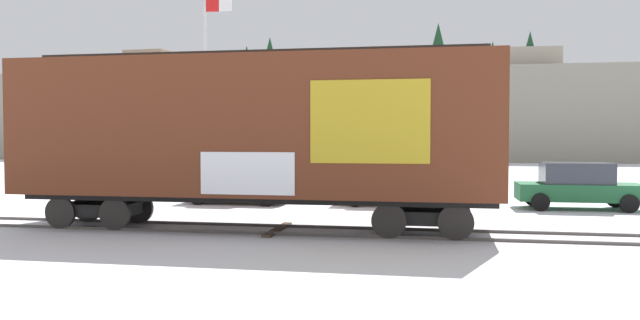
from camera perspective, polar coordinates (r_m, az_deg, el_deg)
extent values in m
plane|color=silver|center=(18.00, -7.28, -6.31)|extent=(260.00, 260.00, 0.00)
cube|color=#4C4742|center=(17.20, -6.72, -6.58)|extent=(60.00, 0.97, 0.08)
cube|color=#4C4742|center=(18.57, -5.39, -5.92)|extent=(60.00, 0.97, 0.08)
cube|color=#423323|center=(17.70, -3.89, -6.33)|extent=(0.28, 2.50, 0.07)
cube|color=#5B2B19|center=(17.69, -6.07, 3.04)|extent=(13.55, 3.18, 3.77)
cube|color=#2D2823|center=(17.83, -6.10, 9.49)|extent=(12.84, 0.59, 0.24)
cube|color=#B2931E|center=(15.53, 4.52, 3.51)|extent=(2.97, 0.07, 2.07)
cube|color=silver|center=(16.19, -6.65, -1.22)|extent=(2.51, 0.07, 1.10)
cube|color=black|center=(17.77, -6.05, -3.37)|extent=(13.26, 1.83, 0.20)
cube|color=black|center=(19.69, -19.32, -4.19)|extent=(2.12, 1.37, 0.36)
cylinder|color=black|center=(19.52, -22.55, -4.44)|extent=(0.92, 0.13, 0.92)
cylinder|color=black|center=(20.74, -20.37, -4.03)|extent=(0.92, 0.13, 0.92)
cylinder|color=black|center=(18.65, -18.16, -4.68)|extent=(0.92, 0.13, 0.92)
cylinder|color=black|center=(19.92, -16.16, -4.23)|extent=(0.92, 0.13, 0.92)
cube|color=black|center=(17.09, 9.33, -5.06)|extent=(2.12, 1.37, 0.36)
cylinder|color=black|center=(16.42, 6.29, -5.52)|extent=(0.92, 0.13, 0.92)
cylinder|color=black|center=(17.85, 6.64, -4.90)|extent=(0.92, 0.13, 0.92)
cylinder|color=black|center=(16.38, 12.26, -5.57)|extent=(0.92, 0.13, 0.92)
cylinder|color=black|center=(17.81, 12.12, -4.95)|extent=(0.92, 0.13, 0.92)
cylinder|color=silver|center=(31.94, -10.38, 6.08)|extent=(0.12, 0.12, 9.67)
cube|color=red|center=(32.38, -9.17, 13.83)|extent=(1.30, 0.20, 0.74)
cube|color=white|center=(32.32, -8.59, 13.86)|extent=(0.65, 0.12, 0.74)
cube|color=gray|center=(80.85, 6.07, 3.74)|extent=(138.57, 34.59, 9.61)
cube|color=#8C725B|center=(77.86, -15.07, 8.38)|extent=(5.24, 5.01, 3.00)
cube|color=#9E9384|center=(71.54, 18.47, 8.64)|extent=(6.29, 3.85, 2.38)
cone|color=#193D23|center=(68.38, 10.71, 10.11)|extent=(2.48, 2.48, 4.96)
cone|color=#193D23|center=(75.07, -2.20, 8.86)|extent=(1.73, 1.73, 3.46)
cone|color=#193D23|center=(72.98, 18.56, 9.33)|extent=(2.22, 2.22, 4.45)
cone|color=#193D23|center=(73.36, -4.58, 9.39)|extent=(2.21, 2.21, 4.42)
cone|color=#193D23|center=(74.07, -6.68, 8.95)|extent=(1.75, 1.75, 3.49)
cone|color=#193D23|center=(75.59, 15.42, 8.91)|extent=(1.96, 1.96, 3.91)
cube|color=black|center=(24.92, -7.36, -2.48)|extent=(4.10, 1.97, 0.62)
cube|color=#2D333D|center=(24.94, -7.83, -0.90)|extent=(1.81, 1.71, 0.75)
cylinder|color=black|center=(25.36, -3.77, -3.09)|extent=(0.65, 0.24, 0.64)
cylinder|color=black|center=(23.70, -4.90, -3.47)|extent=(0.65, 0.24, 0.64)
cylinder|color=black|center=(26.23, -9.57, -2.94)|extent=(0.65, 0.24, 0.64)
cylinder|color=black|center=(24.63, -11.04, -3.28)|extent=(0.65, 0.24, 0.64)
cube|color=#9E8966|center=(24.12, 7.10, -2.59)|extent=(4.51, 2.02, 0.66)
cube|color=#2D333D|center=(24.10, 6.54, -0.99)|extent=(2.31, 1.73, 0.69)
cylinder|color=black|center=(24.90, 10.73, -3.22)|extent=(0.65, 0.25, 0.64)
cylinder|color=black|center=(23.20, 10.59, -3.62)|extent=(0.65, 0.25, 0.64)
cylinder|color=black|center=(25.18, 3.87, -3.13)|extent=(0.65, 0.25, 0.64)
cylinder|color=black|center=(23.50, 3.23, -3.51)|extent=(0.65, 0.25, 0.64)
cube|color=#1E5933|center=(24.57, 22.49, -2.70)|extent=(4.33, 1.77, 0.62)
cube|color=#2D333D|center=(24.50, 22.27, -1.10)|extent=(2.38, 1.58, 0.75)
cylinder|color=black|center=(25.75, 25.28, -3.22)|extent=(0.64, 0.22, 0.64)
cylinder|color=black|center=(24.17, 26.31, -3.58)|extent=(0.64, 0.22, 0.64)
cylinder|color=black|center=(25.14, 18.79, -3.25)|extent=(0.64, 0.22, 0.64)
cylinder|color=black|center=(23.52, 19.40, -3.63)|extent=(0.64, 0.22, 0.64)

